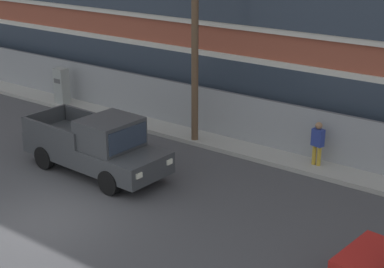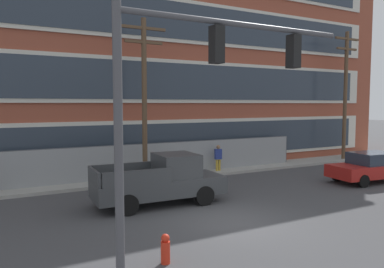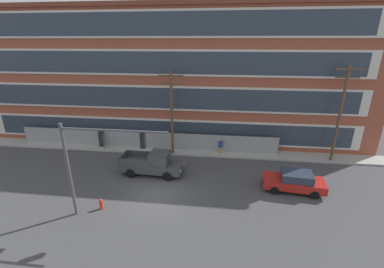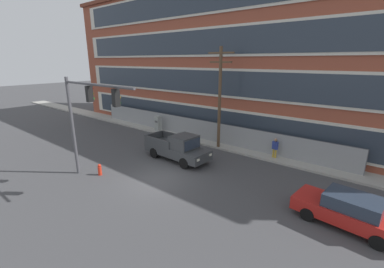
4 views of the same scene
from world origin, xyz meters
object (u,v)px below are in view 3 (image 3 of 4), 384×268
at_px(sedan_red, 294,181).
at_px(utility_pole_near_corner, 172,110).
at_px(pedestrian_near_cabinet, 220,146).
at_px(fire_hydrant, 101,204).
at_px(pickup_truck_dark_grey, 153,164).
at_px(traffic_signal_mast, 95,153).
at_px(utility_pole_midblock, 341,111).
at_px(electrical_cabinet, 102,142).

xyz_separation_m(sedan_red, utility_pole_near_corner, (-10.55, 5.40, 3.85)).
bearing_deg(pedestrian_near_cabinet, fire_hydrant, -128.67).
distance_m(pickup_truck_dark_grey, fire_hydrant, 5.77).
bearing_deg(pickup_truck_dark_grey, fire_hydrant, -113.28).
relative_size(utility_pole_near_corner, fire_hydrant, 10.78).
relative_size(utility_pole_near_corner, pedestrian_near_cabinet, 4.98).
relative_size(pedestrian_near_cabinet, fire_hydrant, 2.17).
bearing_deg(utility_pole_near_corner, traffic_signal_mast, -104.85).
bearing_deg(pedestrian_near_cabinet, utility_pole_midblock, -1.05).
xyz_separation_m(traffic_signal_mast, electrical_cabinet, (-4.94, 10.40, -3.69)).
distance_m(pedestrian_near_cabinet, fire_hydrant, 12.74).
bearing_deg(fire_hydrant, utility_pole_midblock, 27.74).
distance_m(electrical_cabinet, fire_hydrant, 10.66).
xyz_separation_m(utility_pole_near_corner, fire_hydrant, (-3.16, -9.46, -4.26)).
height_order(sedan_red, utility_pole_near_corner, utility_pole_near_corner).
bearing_deg(sedan_red, pickup_truck_dark_grey, 173.93).
bearing_deg(fire_hydrant, utility_pole_near_corner, 71.51).
distance_m(electrical_cabinet, pedestrian_near_cabinet, 12.43).
height_order(utility_pole_near_corner, fire_hydrant, utility_pole_near_corner).
distance_m(pickup_truck_dark_grey, electrical_cabinet, 8.05).
relative_size(electrical_cabinet, pedestrian_near_cabinet, 1.05).
height_order(traffic_signal_mast, pedestrian_near_cabinet, traffic_signal_mast).
distance_m(traffic_signal_mast, pickup_truck_dark_grey, 7.24).
xyz_separation_m(electrical_cabinet, pedestrian_near_cabinet, (12.43, 0.27, 0.09)).
relative_size(pickup_truck_dark_grey, pedestrian_near_cabinet, 3.23).
bearing_deg(pedestrian_near_cabinet, pickup_truck_dark_grey, -140.61).
height_order(utility_pole_near_corner, electrical_cabinet, utility_pole_near_corner).
relative_size(traffic_signal_mast, pedestrian_near_cabinet, 3.88).
bearing_deg(sedan_red, utility_pole_midblock, 49.74).
bearing_deg(pickup_truck_dark_grey, traffic_signal_mast, -106.75).
xyz_separation_m(utility_pole_near_corner, utility_pole_midblock, (15.36, 0.28, 0.38)).
bearing_deg(pedestrian_near_cabinet, sedan_red, -45.61).
relative_size(sedan_red, pedestrian_near_cabinet, 2.76).
bearing_deg(pickup_truck_dark_grey, utility_pole_midblock, 15.38).
distance_m(utility_pole_midblock, pedestrian_near_cabinet, 11.33).
bearing_deg(traffic_signal_mast, pickup_truck_dark_grey, 73.25).
bearing_deg(utility_pole_near_corner, pickup_truck_dark_grey, -102.07).
bearing_deg(fire_hydrant, pedestrian_near_cabinet, 51.33).
height_order(pickup_truck_dark_grey, utility_pole_near_corner, utility_pole_near_corner).
bearing_deg(traffic_signal_mast, fire_hydrant, 122.19).
distance_m(utility_pole_near_corner, electrical_cabinet, 8.52).
bearing_deg(fire_hydrant, pickup_truck_dark_grey, 66.72).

